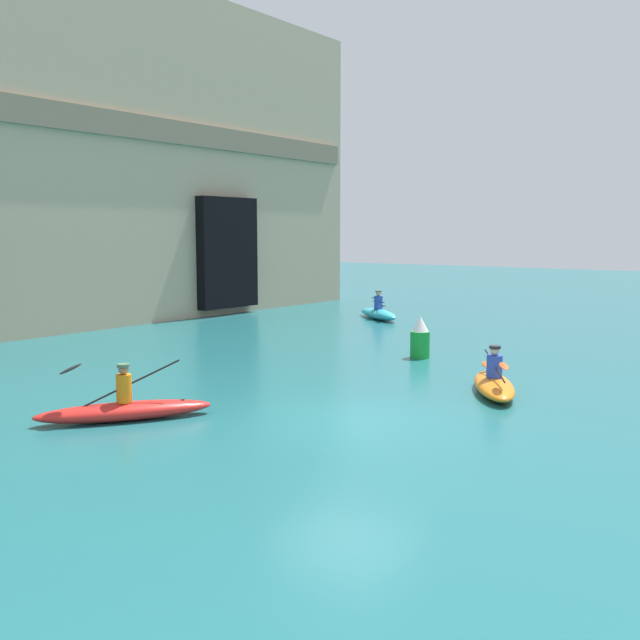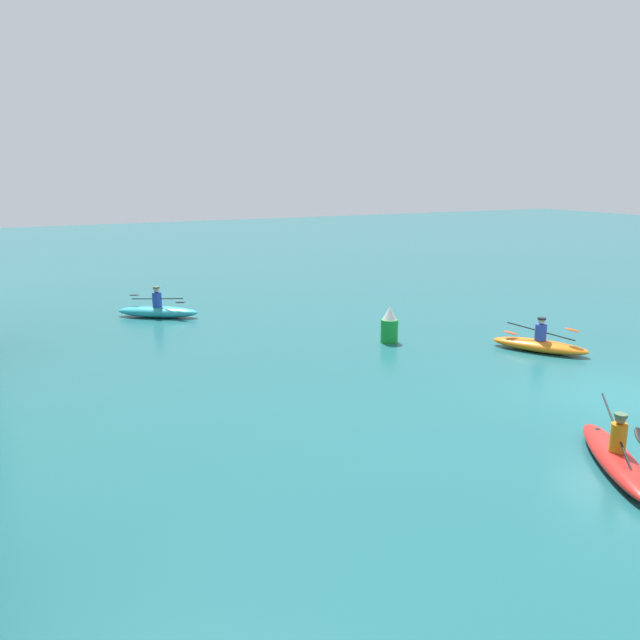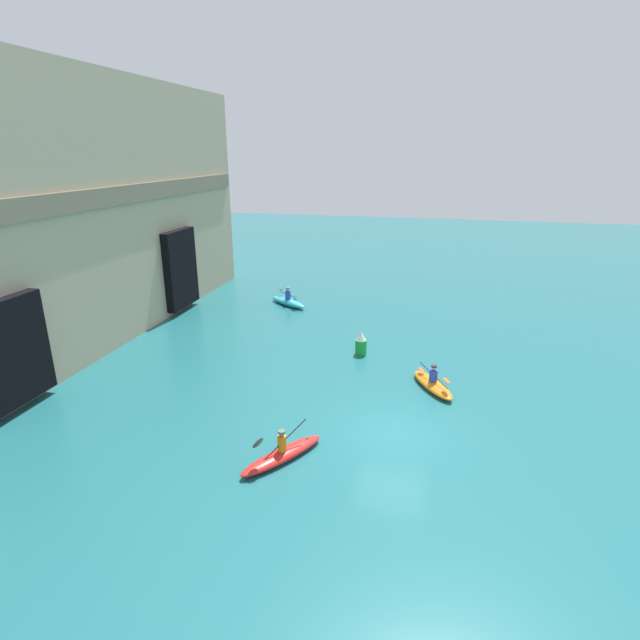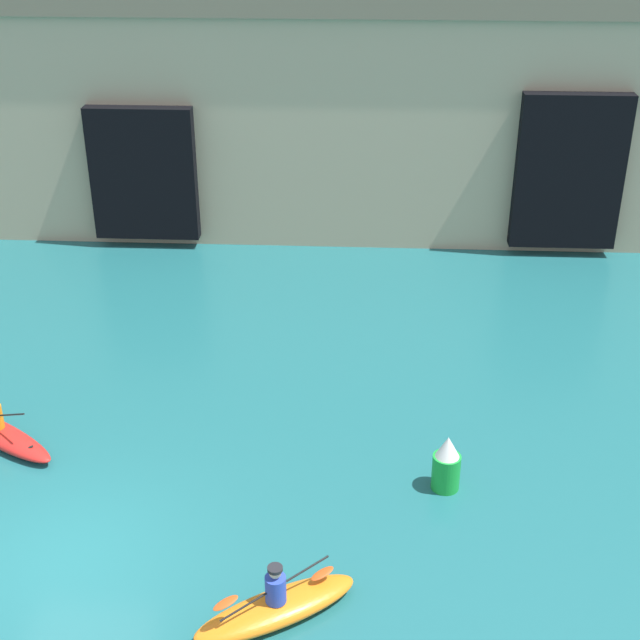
# 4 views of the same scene
# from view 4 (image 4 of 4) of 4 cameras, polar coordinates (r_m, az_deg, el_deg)

# --- Properties ---
(ground_plane) EXTENTS (120.00, 120.00, 0.00)m
(ground_plane) POSITION_cam_4_polar(r_m,az_deg,el_deg) (17.13, -15.84, -14.30)
(ground_plane) COLOR #1E6066
(cliff_bluff) EXTENTS (44.18, 6.55, 13.27)m
(cliff_bluff) POSITION_cam_4_polar(r_m,az_deg,el_deg) (30.73, -11.34, 18.52)
(cliff_bluff) COLOR tan
(cliff_bluff) RESTS_ON ground
(kayak_orange) EXTENTS (2.88, 2.18, 1.08)m
(kayak_orange) POSITION_cam_4_polar(r_m,az_deg,el_deg) (15.33, -2.82, -17.85)
(kayak_orange) COLOR orange
(kayak_orange) RESTS_ON ground
(marker_buoy) EXTENTS (0.56, 0.56, 1.20)m
(marker_buoy) POSITION_cam_4_polar(r_m,az_deg,el_deg) (17.84, 8.10, -9.14)
(marker_buoy) COLOR green
(marker_buoy) RESTS_ON ground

